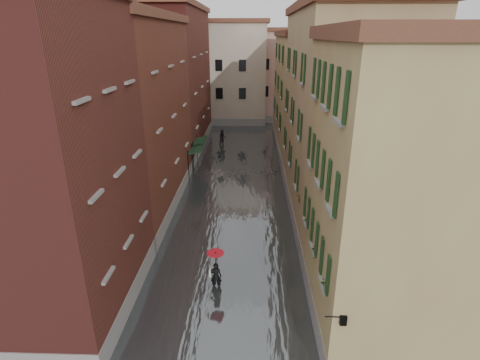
# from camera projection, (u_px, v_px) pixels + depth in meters

# --- Properties ---
(ground) EXTENTS (120.00, 120.00, 0.00)m
(ground) POSITION_uv_depth(u_px,v_px,m) (225.00, 280.00, 19.00)
(ground) COLOR #555557
(ground) RESTS_ON ground
(floodwater) EXTENTS (10.00, 60.00, 0.20)m
(floodwater) POSITION_uv_depth(u_px,v_px,m) (236.00, 184.00, 31.07)
(floodwater) COLOR #4A4E51
(floodwater) RESTS_ON ground
(building_left_near) EXTENTS (6.00, 8.00, 13.00)m
(building_left_near) POSITION_uv_depth(u_px,v_px,m) (45.00, 173.00, 14.99)
(building_left_near) COLOR maroon
(building_left_near) RESTS_ON ground
(building_left_mid) EXTENTS (6.00, 14.00, 12.50)m
(building_left_mid) POSITION_uv_depth(u_px,v_px,m) (130.00, 120.00, 25.32)
(building_left_mid) COLOR #602B1E
(building_left_mid) RESTS_ON ground
(building_left_far) EXTENTS (6.00, 16.00, 14.00)m
(building_left_far) POSITION_uv_depth(u_px,v_px,m) (173.00, 82.00, 39.02)
(building_left_far) COLOR maroon
(building_left_far) RESTS_ON ground
(building_right_near) EXTENTS (6.00, 8.00, 11.50)m
(building_right_near) POSITION_uv_depth(u_px,v_px,m) (395.00, 194.00, 14.84)
(building_right_near) COLOR #93764C
(building_right_near) RESTS_ON ground
(building_right_mid) EXTENTS (6.00, 14.00, 13.00)m
(building_right_mid) POSITION_uv_depth(u_px,v_px,m) (338.00, 118.00, 24.80)
(building_right_mid) COLOR #9C8C5E
(building_right_mid) RESTS_ON ground
(building_right_far) EXTENTS (6.00, 16.00, 11.50)m
(building_right_far) POSITION_uv_depth(u_px,v_px,m) (307.00, 95.00, 39.04)
(building_right_far) COLOR #93764C
(building_right_far) RESTS_ON ground
(building_end_cream) EXTENTS (12.00, 9.00, 13.00)m
(building_end_cream) POSITION_uv_depth(u_px,v_px,m) (222.00, 74.00, 52.11)
(building_end_cream) COLOR beige
(building_end_cream) RESTS_ON ground
(building_end_pink) EXTENTS (10.00, 9.00, 12.00)m
(building_end_pink) POSITION_uv_depth(u_px,v_px,m) (285.00, 76.00, 53.88)
(building_end_pink) COLOR tan
(building_end_pink) RESTS_ON ground
(awning_near) EXTENTS (1.09, 2.72, 2.80)m
(awning_near) POSITION_uv_depth(u_px,v_px,m) (196.00, 150.00, 31.92)
(awning_near) COLOR black
(awning_near) RESTS_ON ground
(awning_far) EXTENTS (1.09, 3.31, 2.80)m
(awning_far) POSITION_uv_depth(u_px,v_px,m) (199.00, 142.00, 34.09)
(awning_far) COLOR black
(awning_far) RESTS_ON ground
(wall_lantern) EXTENTS (0.71, 0.22, 0.35)m
(wall_lantern) POSITION_uv_depth(u_px,v_px,m) (342.00, 319.00, 12.19)
(wall_lantern) COLOR black
(wall_lantern) RESTS_ON ground
(window_planters) EXTENTS (0.59, 8.58, 0.84)m
(window_planters) POSITION_uv_depth(u_px,v_px,m) (313.00, 228.00, 16.88)
(window_planters) COLOR #9C4433
(window_planters) RESTS_ON ground
(pedestrian_main) EXTENTS (0.86, 0.86, 2.06)m
(pedestrian_main) POSITION_uv_depth(u_px,v_px,m) (216.00, 268.00, 17.92)
(pedestrian_main) COLOR black
(pedestrian_main) RESTS_ON ground
(pedestrian_far) EXTENTS (1.08, 0.95, 1.86)m
(pedestrian_far) POSITION_uv_depth(u_px,v_px,m) (223.00, 138.00, 41.56)
(pedestrian_far) COLOR black
(pedestrian_far) RESTS_ON ground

